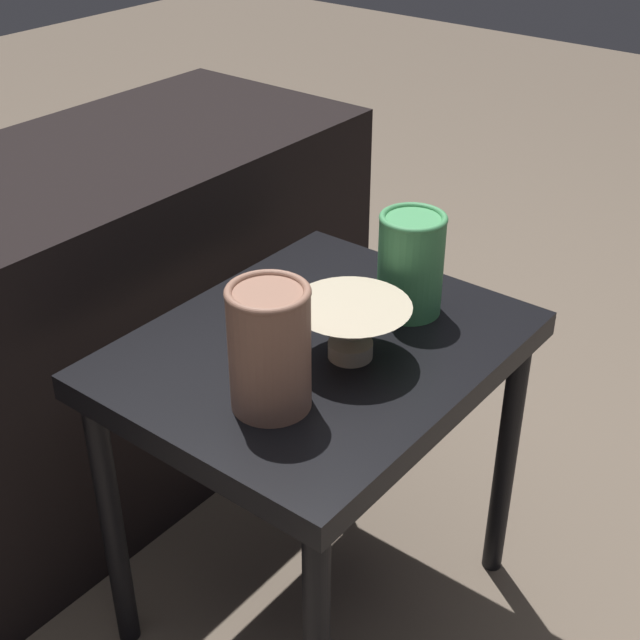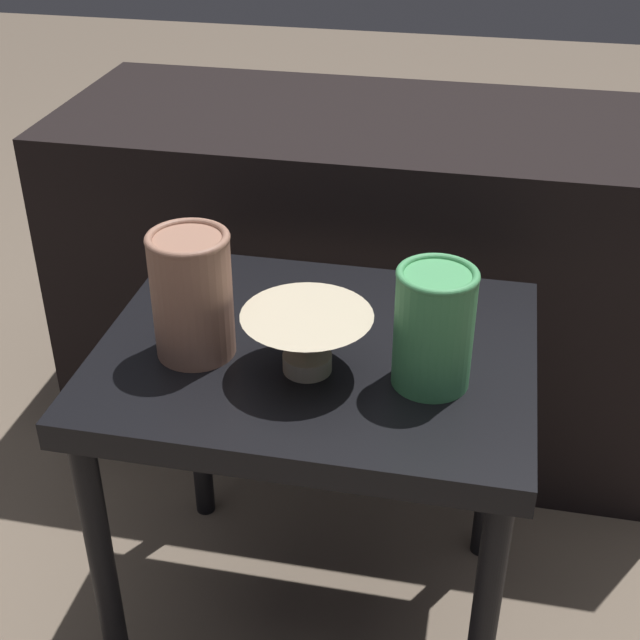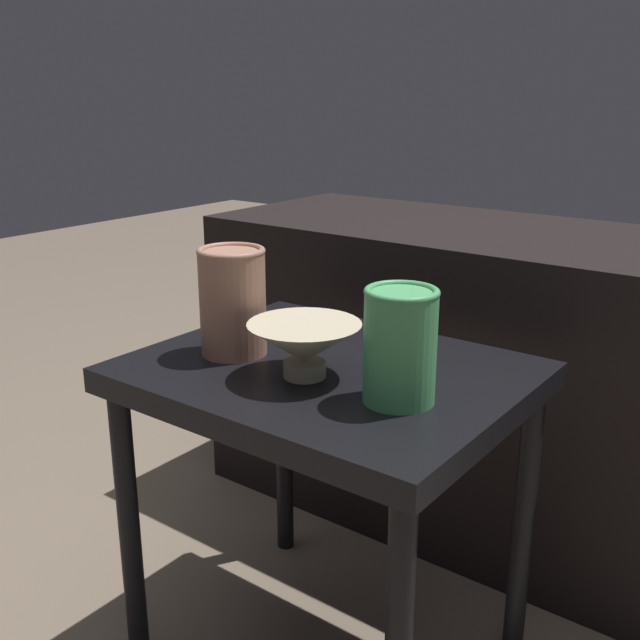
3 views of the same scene
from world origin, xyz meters
The scene contains 6 objects.
ground_plane centered at (0.00, 0.00, 0.00)m, with size 8.00×8.00×0.00m, color #6B5B4C.
table centered at (0.00, 0.00, 0.48)m, with size 0.60×0.48×0.55m.
couch_backdrop centered at (0.00, 0.59, 0.34)m, with size 1.23×0.50×0.68m.
bowl centered at (0.00, -0.06, 0.60)m, with size 0.17×0.17×0.08m.
vase_textured_left centered at (-0.16, -0.05, 0.64)m, with size 0.11×0.11×0.18m.
vase_colorful_right centered at (0.16, -0.05, 0.63)m, with size 0.10×0.10×0.16m.
Camera 1 is at (-0.87, -0.69, 1.26)m, focal length 50.00 mm.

